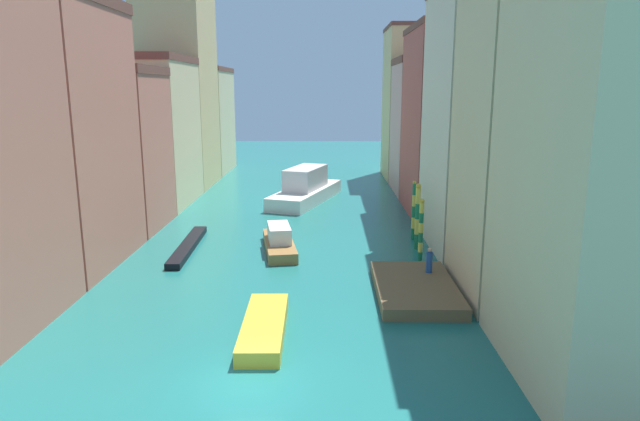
{
  "coord_description": "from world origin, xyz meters",
  "views": [
    {
      "loc": [
        2.99,
        -19.38,
        11.09
      ],
      "look_at": [
        2.46,
        24.35,
        1.5
      ],
      "focal_mm": 31.25,
      "sensor_mm": 36.0,
      "label": 1
    }
  ],
  "objects": [
    {
      "name": "ground_plane",
      "position": [
        0.0,
        24.5,
        0.0
      ],
      "size": [
        154.0,
        154.0,
        0.0
      ],
      "primitive_type": "plane",
      "color": "#1E6B66"
    },
    {
      "name": "motorboat_1",
      "position": [
        0.12,
        4.45,
        0.36
      ],
      "size": [
        2.0,
        6.68,
        0.72
      ],
      "color": "gold",
      "rests_on": "ground"
    },
    {
      "name": "building_left_3",
      "position": [
        -13.93,
        34.5,
        7.1
      ],
      "size": [
        7.3,
        11.18,
        14.17
      ],
      "color": "beige",
      "rests_on": "ground"
    },
    {
      "name": "building_right_2",
      "position": [
        13.93,
        19.42,
        9.04
      ],
      "size": [
        7.3,
        10.19,
        18.07
      ],
      "color": "beige",
      "rests_on": "ground"
    },
    {
      "name": "building_right_0",
      "position": [
        13.93,
        0.94,
        8.48
      ],
      "size": [
        7.3,
        9.73,
        16.92
      ],
      "color": "beige",
      "rests_on": "ground"
    },
    {
      "name": "building_left_5",
      "position": [
        -13.93,
        56.53,
        6.94
      ],
      "size": [
        7.3,
        11.75,
        13.87
      ],
      "color": "beige",
      "rests_on": "ground"
    },
    {
      "name": "person_on_dock",
      "position": [
        8.95,
        11.52,
        1.33
      ],
      "size": [
        0.36,
        0.36,
        1.48
      ],
      "color": "#234C93",
      "rests_on": "waterfront_dock"
    },
    {
      "name": "building_left_4",
      "position": [
        -13.93,
        45.29,
        11.21
      ],
      "size": [
        7.3,
        10.41,
        22.4
      ],
      "color": "#DBB77A",
      "rests_on": "ground"
    },
    {
      "name": "waterfront_dock",
      "position": [
        7.89,
        9.75,
        0.32
      ],
      "size": [
        4.31,
        7.77,
        0.64
      ],
      "color": "brown",
      "rests_on": "ground"
    },
    {
      "name": "building_right_5",
      "position": [
        13.93,
        51.4,
        9.29
      ],
      "size": [
        7.3,
        9.79,
        18.57
      ],
      "color": "#DBB77A",
      "rests_on": "ground"
    },
    {
      "name": "vaporetto_white",
      "position": [
        0.89,
        35.51,
        1.3
      ],
      "size": [
        7.3,
        13.07,
        3.45
      ],
      "color": "white",
      "rests_on": "ground"
    },
    {
      "name": "mooring_pole_0",
      "position": [
        9.12,
        15.64,
        2.15
      ],
      "size": [
        0.33,
        0.33,
        4.21
      ],
      "color": "#197247",
      "rests_on": "ground"
    },
    {
      "name": "mooring_pole_2",
      "position": [
        9.47,
        21.17,
        2.28
      ],
      "size": [
        0.27,
        0.27,
        4.47
      ],
      "color": "#197247",
      "rests_on": "ground"
    },
    {
      "name": "mooring_pole_1",
      "position": [
        9.34,
        18.57,
        2.4
      ],
      "size": [
        0.38,
        0.38,
        4.69
      ],
      "color": "#197247",
      "rests_on": "ground"
    },
    {
      "name": "building_right_4",
      "position": [
        13.93,
        41.33,
        7.17
      ],
      "size": [
        7.3,
        9.68,
        14.31
      ],
      "color": "tan",
      "rests_on": "ground"
    },
    {
      "name": "gondola_black",
      "position": [
        -6.8,
        18.36,
        0.22
      ],
      "size": [
        1.34,
        9.75,
        0.44
      ],
      "color": "black",
      "rests_on": "ground"
    },
    {
      "name": "building_right_1",
      "position": [
        13.93,
        10.0,
        9.17
      ],
      "size": [
        7.3,
        8.06,
        18.31
      ],
      "color": "beige",
      "rests_on": "ground"
    },
    {
      "name": "building_left_1",
      "position": [
        -13.93,
        15.14,
        8.35
      ],
      "size": [
        7.3,
        10.66,
        16.68
      ],
      "color": "#C6705B",
      "rests_on": "ground"
    },
    {
      "name": "motorboat_0",
      "position": [
        -0.31,
        18.08,
        0.68
      ],
      "size": [
        3.02,
        7.2,
        1.82
      ],
      "color": "olive",
      "rests_on": "ground"
    },
    {
      "name": "building_right_3",
      "position": [
        13.93,
        30.61,
        8.26
      ],
      "size": [
        7.3,
        11.72,
        16.49
      ],
      "color": "#B25147",
      "rests_on": "ground"
    },
    {
      "name": "building_left_2",
      "position": [
        -13.93,
        24.8,
        6.43
      ],
      "size": [
        7.3,
        8.34,
        12.83
      ],
      "color": "#C6705B",
      "rests_on": "ground"
    }
  ]
}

